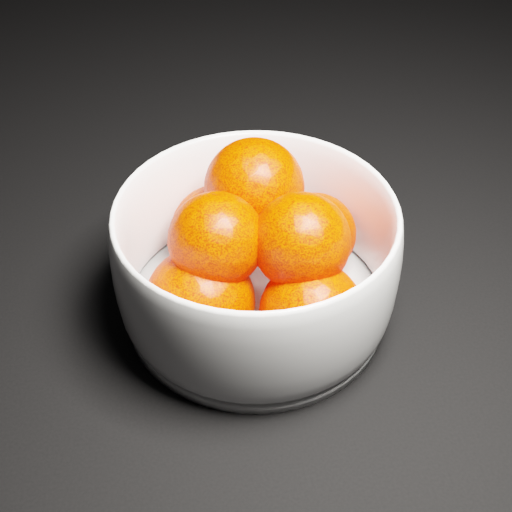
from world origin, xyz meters
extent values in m
cylinder|color=white|center=(0.25, -0.07, 0.01)|extent=(0.19, 0.19, 0.01)
sphere|color=#FA2400|center=(0.30, -0.05, 0.04)|extent=(0.06, 0.06, 0.06)
sphere|color=#FA2400|center=(0.23, -0.03, 0.04)|extent=(0.07, 0.07, 0.07)
sphere|color=#FA2400|center=(0.21, -0.10, 0.04)|extent=(0.07, 0.07, 0.07)
sphere|color=#FA2400|center=(0.28, -0.12, 0.04)|extent=(0.07, 0.07, 0.07)
sphere|color=#FA2400|center=(0.26, -0.04, 0.08)|extent=(0.07, 0.07, 0.07)
sphere|color=#FA2400|center=(0.22, -0.09, 0.08)|extent=(0.06, 0.06, 0.06)
sphere|color=#FA2400|center=(0.28, -0.10, 0.08)|extent=(0.06, 0.06, 0.06)
camera|label=1|loc=(0.19, -0.44, 0.38)|focal=50.00mm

